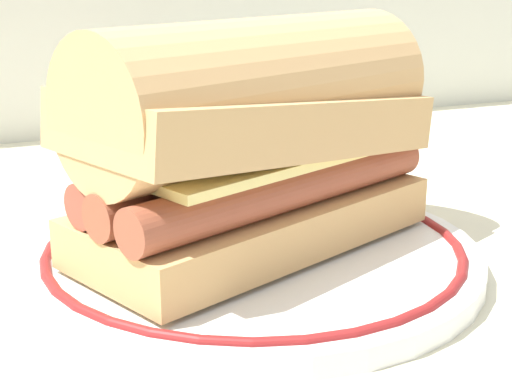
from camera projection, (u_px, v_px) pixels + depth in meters
name	position (u px, v px, depth m)	size (l,w,h in m)	color
ground_plane	(246.00, 267.00, 0.44)	(1.50, 1.50, 0.00)	beige
plate	(256.00, 255.00, 0.43)	(0.26, 0.26, 0.01)	white
sausage_sandwich	(256.00, 135.00, 0.41)	(0.22, 0.16, 0.12)	tan
drinking_glass	(281.00, 108.00, 0.65)	(0.07, 0.07, 0.11)	silver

